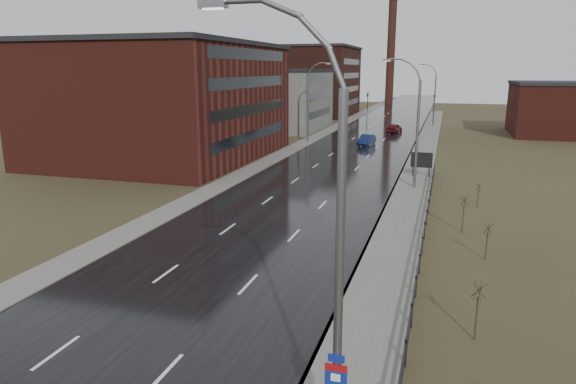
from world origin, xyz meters
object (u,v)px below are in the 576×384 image
Objects in this scene: streetlight_main at (327,247)px; car_near at (367,140)px; billboard at (422,161)px; car_far at (394,128)px.

streetlight_main reaches higher than car_near.
billboard is at bearing -60.76° from car_near.
streetlight_main is at bearing -90.92° from billboard.
car_far is (-6.12, 35.95, -0.93)m from billboard.
streetlight_main is at bearing 102.18° from car_far.
car_near is 0.98× the size of car_far.
billboard is 0.57× the size of car_near.
car_near is at bearing 97.46° from streetlight_main.
car_far is at bearing 88.54° from car_near.
streetlight_main reaches higher than car_far.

